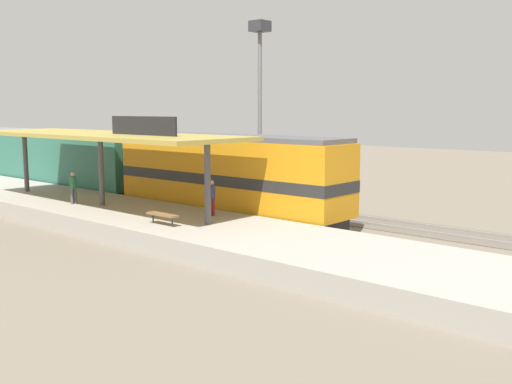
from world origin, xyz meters
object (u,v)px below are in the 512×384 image
locomotive (228,176)px  light_mast (260,72)px  person_waiting (212,196)px  person_walking (73,186)px  passenger_carriage_single (50,159)px  platform_bench (162,215)px

locomotive → light_mast: bearing=29.9°
locomotive → person_waiting: size_ratio=8.44×
light_mast → person_walking: 14.83m
light_mast → person_waiting: (-10.80, -6.30, -6.54)m
light_mast → person_walking: bearing=172.2°
passenger_carriage_single → person_walking: (-5.39, -11.72, -0.46)m
person_waiting → platform_bench: bearing=179.4°
person_walking → passenger_carriage_single: bearing=65.3°
person_walking → locomotive: bearing=-49.4°
light_mast → person_waiting: light_mast is taller
locomotive → light_mast: (7.80, 4.48, 5.99)m
platform_bench → light_mast: (13.80, 6.27, 7.05)m
light_mast → person_waiting: 14.11m
person_waiting → person_walking: bearing=106.4°
locomotive → passenger_carriage_single: (0.00, 18.00, -0.10)m
passenger_carriage_single → light_mast: bearing=-60.0°
light_mast → locomotive: bearing=-150.1°
platform_bench → light_mast: light_mast is taller
passenger_carriage_single → person_waiting: (-3.00, -19.82, -0.46)m
platform_bench → passenger_carriage_single: bearing=73.1°
platform_bench → light_mast: bearing=24.4°
person_waiting → light_mast: bearing=30.3°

